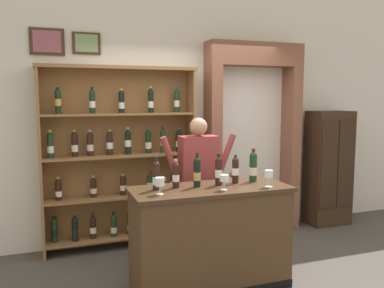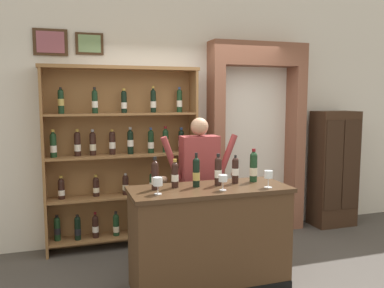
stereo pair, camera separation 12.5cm
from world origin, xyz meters
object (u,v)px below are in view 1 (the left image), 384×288
object	(u,v)px
tasting_counter	(210,237)
wine_glass_center	(160,183)
tasting_bottle_grappa	(235,169)
tasting_bottle_riserva	(176,174)
tasting_bottle_brunello	(197,172)
wine_glass_left	(269,175)
tasting_bottle_chianti	(156,175)
tasting_bottle_super_tuscan	(253,166)
tasting_bottle_bianco	(219,170)
shopkeeper	(198,174)
wine_glass_right	(224,179)
side_cabinet	(329,168)
wine_shelf	(120,156)

from	to	relation	value
tasting_counter	wine_glass_center	size ratio (longest dim) A/B	10.03
tasting_bottle_grappa	wine_glass_center	xyz separation A→B (m)	(-0.84, -0.21, -0.03)
tasting_bottle_riserva	tasting_bottle_brunello	world-z (taller)	tasting_bottle_brunello
wine_glass_center	wine_glass_left	bearing A→B (deg)	-3.70
tasting_bottle_chianti	wine_glass_left	distance (m)	1.07
tasting_bottle_super_tuscan	tasting_bottle_brunello	bearing A→B (deg)	-175.54
tasting_bottle_grappa	wine_glass_center	world-z (taller)	tasting_bottle_grappa
wine_glass_left	tasting_bottle_bianco	bearing A→B (deg)	150.14
tasting_bottle_bianco	wine_glass_center	bearing A→B (deg)	-165.06
tasting_bottle_chianti	wine_glass_left	xyz separation A→B (m)	(1.04, -0.25, -0.02)
shopkeeper	wine_glass_center	bearing A→B (deg)	-131.29
tasting_bottle_brunello	wine_glass_left	size ratio (longest dim) A/B	2.01
tasting_bottle_grappa	wine_glass_left	world-z (taller)	tasting_bottle_grappa
shopkeeper	wine_glass_left	world-z (taller)	shopkeeper
wine_glass_left	tasting_bottle_chianti	bearing A→B (deg)	166.41
tasting_counter	wine_glass_left	size ratio (longest dim) A/B	9.37
tasting_bottle_bianco	shopkeeper	bearing A→B (deg)	90.02
tasting_bottle_brunello	wine_glass_right	distance (m)	0.29
tasting_bottle_riserva	tasting_counter	bearing A→B (deg)	-17.01
shopkeeper	tasting_bottle_bianco	size ratio (longest dim) A/B	5.20
tasting_bottle_riserva	wine_glass_center	bearing A→B (deg)	-135.78
tasting_bottle_bianco	wine_glass_center	distance (m)	0.66
side_cabinet	tasting_counter	xyz separation A→B (m)	(-2.36, -1.24, -0.33)
wine_glass_center	wine_glass_left	xyz separation A→B (m)	(1.06, -0.07, 0.01)
tasting_counter	shopkeeper	distance (m)	0.80
tasting_bottle_chianti	tasting_bottle_grappa	xyz separation A→B (m)	(0.82, 0.02, -0.00)
tasting_bottle_chianti	tasting_bottle_grappa	bearing A→B (deg)	1.67
side_cabinet	tasting_bottle_super_tuscan	distance (m)	2.19
wine_shelf	wine_glass_right	distance (m)	1.68
wine_shelf	tasting_bottle_super_tuscan	bearing A→B (deg)	-47.60
tasting_bottle_bianco	wine_glass_right	bearing A→B (deg)	-99.77
shopkeeper	tasting_bottle_grappa	size ratio (longest dim) A/B	5.74
tasting_bottle_riserva	wine_shelf	bearing A→B (deg)	104.03
tasting_bottle_bianco	tasting_bottle_super_tuscan	distance (m)	0.41
tasting_bottle_riserva	tasting_bottle_chianti	bearing A→B (deg)	-172.41
shopkeeper	wine_glass_center	world-z (taller)	shopkeeper
shopkeeper	wine_glass_right	bearing A→B (deg)	-92.72
tasting_bottle_riserva	tasting_bottle_super_tuscan	xyz separation A→B (m)	(0.83, 0.01, 0.03)
tasting_counter	wine_glass_left	bearing A→B (deg)	-19.02
tasting_bottle_bianco	tasting_bottle_grappa	bearing A→B (deg)	10.36
wine_shelf	tasting_bottle_grappa	world-z (taller)	wine_shelf
side_cabinet	tasting_bottle_brunello	size ratio (longest dim) A/B	5.00
tasting_bottle_brunello	tasting_bottle_bianco	xyz separation A→B (m)	(0.22, -0.00, 0.00)
tasting_bottle_chianti	wine_glass_left	bearing A→B (deg)	-13.59
tasting_counter	tasting_bottle_chianti	distance (m)	0.82
tasting_counter	wine_glass_center	distance (m)	0.81
tasting_bottle_grappa	wine_glass_left	size ratio (longest dim) A/B	1.73
tasting_counter	tasting_bottle_grappa	bearing A→B (deg)	17.06
side_cabinet	tasting_bottle_chianti	bearing A→B (deg)	-157.95
tasting_bottle_super_tuscan	wine_glass_center	bearing A→B (deg)	-168.01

